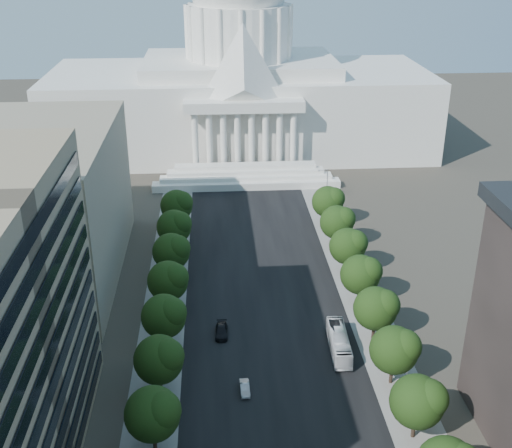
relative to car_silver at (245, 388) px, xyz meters
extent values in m
cube|color=black|center=(5.09, 30.71, -0.67)|extent=(30.00, 260.00, 0.01)
cube|color=gray|center=(-13.91, 30.71, -0.67)|extent=(8.00, 260.00, 0.02)
cube|color=gray|center=(24.09, 30.71, -0.67)|extent=(8.00, 260.00, 0.02)
cube|color=white|center=(5.09, 125.71, 11.83)|extent=(120.00, 50.00, 25.00)
cube|color=white|center=(5.09, 125.71, 26.33)|extent=(60.00, 40.00, 4.00)
cube|color=white|center=(5.09, 98.71, 19.83)|extent=(34.00, 8.00, 3.00)
cylinder|color=white|center=(5.09, 125.71, 36.33)|extent=(32.00, 32.00, 16.00)
cube|color=gray|center=(-42.91, 40.71, 14.33)|extent=(38.00, 52.00, 30.00)
cylinder|color=#33261C|center=(-12.91, -11.29, 0.80)|extent=(0.56, 0.56, 2.94)
sphere|color=black|center=(-12.91, -11.29, 5.50)|extent=(7.60, 7.60, 7.60)
sphere|color=black|center=(-11.58, -12.05, 6.64)|extent=(5.32, 5.32, 5.32)
cylinder|color=#33261C|center=(-12.91, 0.71, 0.80)|extent=(0.56, 0.56, 2.94)
sphere|color=black|center=(-12.91, 0.71, 5.50)|extent=(7.60, 7.60, 7.60)
sphere|color=black|center=(-11.58, -0.05, 6.64)|extent=(5.32, 5.32, 5.32)
cylinder|color=#33261C|center=(-12.91, 12.71, 0.80)|extent=(0.56, 0.56, 2.94)
sphere|color=black|center=(-12.91, 12.71, 5.50)|extent=(7.60, 7.60, 7.60)
sphere|color=black|center=(-11.58, 11.95, 6.64)|extent=(5.32, 5.32, 5.32)
cylinder|color=#33261C|center=(-12.91, 24.71, 0.80)|extent=(0.56, 0.56, 2.94)
sphere|color=black|center=(-12.91, 24.71, 5.50)|extent=(7.60, 7.60, 7.60)
sphere|color=black|center=(-11.58, 23.95, 6.64)|extent=(5.32, 5.32, 5.32)
cylinder|color=#33261C|center=(-12.91, 36.71, 0.80)|extent=(0.56, 0.56, 2.94)
sphere|color=black|center=(-12.91, 36.71, 5.50)|extent=(7.60, 7.60, 7.60)
sphere|color=black|center=(-11.58, 35.95, 6.64)|extent=(5.32, 5.32, 5.32)
cylinder|color=#33261C|center=(-12.91, 48.71, 0.80)|extent=(0.56, 0.56, 2.94)
sphere|color=black|center=(-12.91, 48.71, 5.50)|extent=(7.60, 7.60, 7.60)
sphere|color=black|center=(-11.58, 47.95, 6.64)|extent=(5.32, 5.32, 5.32)
cylinder|color=#33261C|center=(-12.91, 60.71, 0.80)|extent=(0.56, 0.56, 2.94)
sphere|color=black|center=(-12.91, 60.71, 5.50)|extent=(7.60, 7.60, 7.60)
sphere|color=black|center=(-11.58, 59.95, 6.64)|extent=(5.32, 5.32, 5.32)
cylinder|color=#33261C|center=(23.09, -11.29, 0.80)|extent=(0.56, 0.56, 2.94)
sphere|color=black|center=(23.09, -11.29, 5.50)|extent=(7.60, 7.60, 7.60)
sphere|color=black|center=(24.42, -12.05, 6.64)|extent=(5.32, 5.32, 5.32)
cylinder|color=#33261C|center=(23.09, 0.71, 0.80)|extent=(0.56, 0.56, 2.94)
sphere|color=black|center=(23.09, 0.71, 5.50)|extent=(7.60, 7.60, 7.60)
sphere|color=black|center=(24.42, -0.05, 6.64)|extent=(5.32, 5.32, 5.32)
cylinder|color=#33261C|center=(23.09, 12.71, 0.80)|extent=(0.56, 0.56, 2.94)
sphere|color=black|center=(23.09, 12.71, 5.50)|extent=(7.60, 7.60, 7.60)
sphere|color=black|center=(24.42, 11.95, 6.64)|extent=(5.32, 5.32, 5.32)
cylinder|color=#33261C|center=(23.09, 24.71, 0.80)|extent=(0.56, 0.56, 2.94)
sphere|color=black|center=(23.09, 24.71, 5.50)|extent=(7.60, 7.60, 7.60)
sphere|color=black|center=(24.42, 23.95, 6.64)|extent=(5.32, 5.32, 5.32)
cylinder|color=#33261C|center=(23.09, 36.71, 0.80)|extent=(0.56, 0.56, 2.94)
sphere|color=black|center=(23.09, 36.71, 5.50)|extent=(7.60, 7.60, 7.60)
sphere|color=black|center=(24.42, 35.95, 6.64)|extent=(5.32, 5.32, 5.32)
cylinder|color=#33261C|center=(23.09, 48.71, 0.80)|extent=(0.56, 0.56, 2.94)
sphere|color=black|center=(23.09, 48.71, 5.50)|extent=(7.60, 7.60, 7.60)
sphere|color=black|center=(24.42, 47.95, 6.64)|extent=(5.32, 5.32, 5.32)
cylinder|color=#33261C|center=(23.09, 60.71, 0.80)|extent=(0.56, 0.56, 2.94)
sphere|color=black|center=(23.09, 60.71, 5.50)|extent=(7.60, 7.60, 7.60)
sphere|color=black|center=(24.42, 59.95, 6.64)|extent=(5.32, 5.32, 5.32)
cylinder|color=gray|center=(25.59, 0.71, 3.83)|extent=(0.18, 0.18, 9.00)
cylinder|color=gray|center=(24.39, 0.71, 8.13)|extent=(2.40, 0.14, 0.14)
sphere|color=gray|center=(23.29, 0.71, 8.03)|extent=(0.44, 0.44, 0.44)
cylinder|color=gray|center=(25.59, 25.71, 3.83)|extent=(0.18, 0.18, 9.00)
cylinder|color=gray|center=(24.39, 25.71, 8.13)|extent=(2.40, 0.14, 0.14)
sphere|color=gray|center=(23.29, 25.71, 8.03)|extent=(0.44, 0.44, 0.44)
cylinder|color=gray|center=(25.59, 50.71, 3.83)|extent=(0.18, 0.18, 9.00)
cylinder|color=gray|center=(24.39, 50.71, 8.13)|extent=(2.40, 0.14, 0.14)
sphere|color=gray|center=(23.29, 50.71, 8.03)|extent=(0.44, 0.44, 0.44)
cylinder|color=gray|center=(25.59, 75.71, 3.83)|extent=(0.18, 0.18, 9.00)
cylinder|color=gray|center=(24.39, 75.71, 8.13)|extent=(2.40, 0.14, 0.14)
sphere|color=gray|center=(23.29, 75.71, 8.03)|extent=(0.44, 0.44, 0.44)
imported|color=#B1B3B9|center=(0.00, 0.00, 0.00)|extent=(1.58, 4.14, 1.35)
imported|color=black|center=(-3.28, 15.69, 0.10)|extent=(2.35, 5.39, 1.54)
imported|color=silver|center=(16.42, 9.57, 1.05)|extent=(3.44, 12.48, 3.44)
camera|label=1|loc=(-3.72, -79.47, 63.95)|focal=45.00mm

